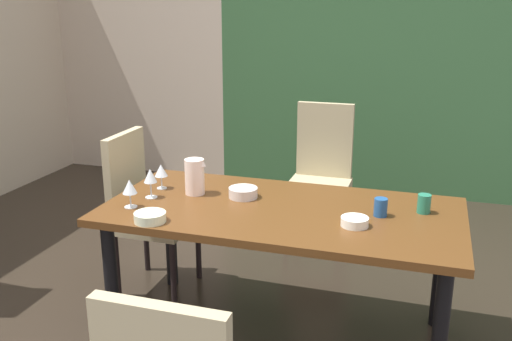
{
  "coord_description": "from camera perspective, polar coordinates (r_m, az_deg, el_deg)",
  "views": [
    {
      "loc": [
        1.06,
        -2.59,
        1.77
      ],
      "look_at": [
        0.14,
        0.34,
        0.85
      ],
      "focal_mm": 40.0,
      "sensor_mm": 36.0,
      "label": 1
    }
  ],
  "objects": [
    {
      "name": "serving_bowl_corner",
      "position": [
        2.76,
        9.84,
        -5.06
      ],
      "size": [
        0.13,
        0.13,
        0.04
      ],
      "primitive_type": "cylinder",
      "color": "white",
      "rests_on": "dining_table"
    },
    {
      "name": "serving_bowl_near_window",
      "position": [
        3.1,
        -1.29,
        -2.22
      ],
      "size": [
        0.16,
        0.16,
        0.05
      ],
      "primitive_type": "cylinder",
      "color": "silver",
      "rests_on": "dining_table"
    },
    {
      "name": "chair_left_far",
      "position": [
        3.61,
        -11.14,
        -3.44
      ],
      "size": [
        0.45,
        0.44,
        1.0
      ],
      "rotation": [
        0.0,
        0.0,
        -1.57
      ],
      "color": "tan",
      "rests_on": "ground_plane"
    },
    {
      "name": "wine_glass_right",
      "position": [
        3.12,
        -10.53,
        -0.61
      ],
      "size": [
        0.07,
        0.07,
        0.16
      ],
      "color": "silver",
      "rests_on": "dining_table"
    },
    {
      "name": "garden_window_panel",
      "position": [
        5.34,
        16.59,
        11.34
      ],
      "size": [
        3.79,
        0.1,
        2.67
      ],
      "primitive_type": "cube",
      "color": "#38663A",
      "rests_on": "ground_plane"
    },
    {
      "name": "back_panel_interior",
      "position": [
        6.1,
        -11.88,
        12.25
      ],
      "size": [
        1.92,
        0.1,
        2.67
      ],
      "primitive_type": "cube",
      "color": "beige",
      "rests_on": "ground_plane"
    },
    {
      "name": "cup_rear",
      "position": [
        2.9,
        12.35,
        -3.61
      ],
      "size": [
        0.07,
        0.07,
        0.09
      ],
      "primitive_type": "cylinder",
      "color": "#214F8B",
      "rests_on": "dining_table"
    },
    {
      "name": "serving_bowl_left",
      "position": [
        2.81,
        -10.55,
        -4.6
      ],
      "size": [
        0.16,
        0.16,
        0.05
      ],
      "primitive_type": "cylinder",
      "color": "#E7EEC5",
      "rests_on": "dining_table"
    },
    {
      "name": "wine_glass_east",
      "position": [
        3.27,
        -9.48,
        -0.05
      ],
      "size": [
        0.07,
        0.07,
        0.14
      ],
      "color": "silver",
      "rests_on": "dining_table"
    },
    {
      "name": "cup_south",
      "position": [
        2.99,
        16.45,
        -3.21
      ],
      "size": [
        0.07,
        0.07,
        0.1
      ],
      "primitive_type": "cylinder",
      "color": "#26795A",
      "rests_on": "dining_table"
    },
    {
      "name": "chair_head_far",
      "position": [
        4.25,
        6.52,
        0.07
      ],
      "size": [
        0.44,
        0.45,
        1.04
      ],
      "rotation": [
        0.0,
        0.0,
        3.14
      ],
      "color": "tan",
      "rests_on": "ground_plane"
    },
    {
      "name": "pitcher_north",
      "position": [
        3.15,
        -6.14,
        -0.59
      ],
      "size": [
        0.12,
        0.11,
        0.2
      ],
      "color": "#FDE1D0",
      "rests_on": "dining_table"
    },
    {
      "name": "ground_plane",
      "position": [
        3.31,
        -4.27,
        -15.83
      ],
      "size": [
        5.71,
        5.57,
        0.02
      ],
      "primitive_type": "cube",
      "color": "black"
    },
    {
      "name": "dining_table",
      "position": [
        2.98,
        2.54,
        -5.27
      ],
      "size": [
        1.83,
        0.91,
        0.74
      ],
      "color": "#563215",
      "rests_on": "ground_plane"
    },
    {
      "name": "wine_glass_west",
      "position": [
        3.0,
        -12.52,
        -1.67
      ],
      "size": [
        0.08,
        0.08,
        0.15
      ],
      "color": "silver",
      "rests_on": "dining_table"
    }
  ]
}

